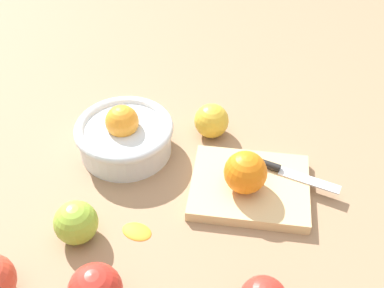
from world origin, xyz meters
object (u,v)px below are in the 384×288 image
(cutting_board, at_px, (250,187))
(apple_back_right, at_px, (211,121))
(knife, at_px, (285,171))
(bowl, at_px, (125,135))
(apple_front_left_3, at_px, (76,223))
(orange_on_board, at_px, (245,172))

(cutting_board, relative_size, apple_back_right, 3.01)
(knife, bearing_deg, bowl, 168.42)
(apple_front_left_3, bearing_deg, cutting_board, 22.99)
(cutting_board, distance_m, orange_on_board, 0.05)
(cutting_board, relative_size, apple_front_left_3, 2.91)
(apple_back_right, bearing_deg, cutting_board, -63.45)
(bowl, relative_size, apple_front_left_3, 2.63)
(bowl, distance_m, orange_on_board, 0.25)
(bowl, xyz_separation_m, apple_front_left_3, (-0.04, -0.21, -0.00))
(knife, xyz_separation_m, apple_back_right, (-0.14, 0.12, 0.01))
(bowl, xyz_separation_m, apple_back_right, (0.16, 0.06, -0.01))
(bowl, height_order, orange_on_board, bowl)
(knife, xyz_separation_m, apple_front_left_3, (-0.34, -0.15, 0.01))
(knife, height_order, apple_back_right, apple_back_right)
(cutting_board, distance_m, apple_back_right, 0.17)
(apple_front_left_3, xyz_separation_m, apple_back_right, (0.21, 0.27, -0.00))
(bowl, bearing_deg, apple_front_left_3, -101.50)
(orange_on_board, xyz_separation_m, apple_back_right, (-0.06, 0.16, -0.02))
(apple_back_right, bearing_deg, bowl, -159.82)
(cutting_board, bearing_deg, apple_back_right, 116.55)
(apple_back_right, bearing_deg, knife, -41.38)
(knife, distance_m, apple_front_left_3, 0.37)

